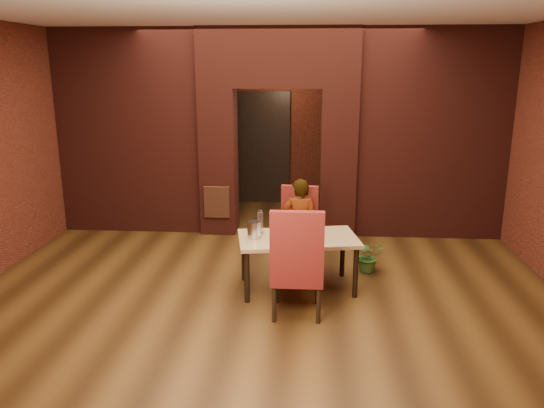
{
  "coord_description": "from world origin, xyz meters",
  "views": [
    {
      "loc": [
        0.51,
        -6.28,
        2.65
      ],
      "look_at": [
        0.05,
        0.0,
        0.99
      ],
      "focal_mm": 35.0,
      "sensor_mm": 36.0,
      "label": 1
    }
  ],
  "objects_px": {
    "chair_near": "(297,260)",
    "water_bottle": "(260,221)",
    "wine_glass_c": "(319,229)",
    "person_seated": "(300,225)",
    "chair_far": "(297,230)",
    "wine_bucket": "(254,230)",
    "potted_plant": "(369,256)",
    "dining_table": "(298,263)",
    "wine_glass_b": "(293,228)",
    "wine_glass_a": "(290,229)"
  },
  "relations": [
    {
      "from": "chair_near",
      "to": "water_bottle",
      "type": "xyz_separation_m",
      "value": [
        -0.47,
        0.78,
        0.19
      ]
    },
    {
      "from": "wine_glass_c",
      "to": "water_bottle",
      "type": "bearing_deg",
      "value": 172.05
    },
    {
      "from": "chair_near",
      "to": "person_seated",
      "type": "relative_size",
      "value": 0.98
    },
    {
      "from": "chair_far",
      "to": "wine_bucket",
      "type": "relative_size",
      "value": 5.43
    },
    {
      "from": "chair_far",
      "to": "water_bottle",
      "type": "xyz_separation_m",
      "value": [
        -0.44,
        -0.53,
        0.26
      ]
    },
    {
      "from": "chair_far",
      "to": "person_seated",
      "type": "relative_size",
      "value": 0.87
    },
    {
      "from": "wine_bucket",
      "to": "potted_plant",
      "type": "distance_m",
      "value": 1.68
    },
    {
      "from": "water_bottle",
      "to": "dining_table",
      "type": "bearing_deg",
      "value": -14.39
    },
    {
      "from": "person_seated",
      "to": "wine_glass_b",
      "type": "distance_m",
      "value": 0.56
    },
    {
      "from": "dining_table",
      "to": "water_bottle",
      "type": "relative_size",
      "value": 4.78
    },
    {
      "from": "wine_glass_b",
      "to": "wine_bucket",
      "type": "xyz_separation_m",
      "value": [
        -0.46,
        -0.12,
        0.01
      ]
    },
    {
      "from": "wine_glass_a",
      "to": "potted_plant",
      "type": "relative_size",
      "value": 0.42
    },
    {
      "from": "wine_glass_c",
      "to": "potted_plant",
      "type": "xyz_separation_m",
      "value": [
        0.66,
        0.59,
        -0.54
      ]
    },
    {
      "from": "dining_table",
      "to": "chair_near",
      "type": "height_order",
      "value": "chair_near"
    },
    {
      "from": "water_bottle",
      "to": "potted_plant",
      "type": "distance_m",
      "value": 1.58
    },
    {
      "from": "wine_glass_b",
      "to": "potted_plant",
      "type": "height_order",
      "value": "wine_glass_b"
    },
    {
      "from": "wine_bucket",
      "to": "water_bottle",
      "type": "distance_m",
      "value": 0.2
    },
    {
      "from": "dining_table",
      "to": "wine_glass_b",
      "type": "xyz_separation_m",
      "value": [
        -0.06,
        0.05,
        0.42
      ]
    },
    {
      "from": "wine_glass_c",
      "to": "wine_bucket",
      "type": "distance_m",
      "value": 0.78
    },
    {
      "from": "water_bottle",
      "to": "potted_plant",
      "type": "bearing_deg",
      "value": 19.67
    },
    {
      "from": "dining_table",
      "to": "wine_bucket",
      "type": "height_order",
      "value": "wine_bucket"
    },
    {
      "from": "chair_far",
      "to": "person_seated",
      "type": "distance_m",
      "value": 0.11
    },
    {
      "from": "dining_table",
      "to": "wine_glass_c",
      "type": "height_order",
      "value": "wine_glass_c"
    },
    {
      "from": "dining_table",
      "to": "chair_near",
      "type": "distance_m",
      "value": 0.72
    },
    {
      "from": "wine_glass_a",
      "to": "wine_glass_c",
      "type": "relative_size",
      "value": 0.92
    },
    {
      "from": "wine_glass_a",
      "to": "wine_bucket",
      "type": "bearing_deg",
      "value": -167.82
    },
    {
      "from": "chair_near",
      "to": "water_bottle",
      "type": "bearing_deg",
      "value": -59.42
    },
    {
      "from": "person_seated",
      "to": "wine_glass_c",
      "type": "height_order",
      "value": "person_seated"
    },
    {
      "from": "wine_bucket",
      "to": "potted_plant",
      "type": "bearing_deg",
      "value": 25.35
    },
    {
      "from": "chair_near",
      "to": "potted_plant",
      "type": "distance_m",
      "value": 1.61
    },
    {
      "from": "dining_table",
      "to": "water_bottle",
      "type": "bearing_deg",
      "value": 155.41
    },
    {
      "from": "person_seated",
      "to": "wine_glass_a",
      "type": "bearing_deg",
      "value": 85.57
    },
    {
      "from": "chair_far",
      "to": "person_seated",
      "type": "xyz_separation_m",
      "value": [
        0.03,
        -0.06,
        0.08
      ]
    },
    {
      "from": "dining_table",
      "to": "wine_glass_a",
      "type": "xyz_separation_m",
      "value": [
        -0.09,
        0.02,
        0.42
      ]
    },
    {
      "from": "person_seated",
      "to": "potted_plant",
      "type": "relative_size",
      "value": 2.88
    },
    {
      "from": "dining_table",
      "to": "chair_near",
      "type": "bearing_deg",
      "value": -99.52
    },
    {
      "from": "water_bottle",
      "to": "potted_plant",
      "type": "relative_size",
      "value": 0.68
    },
    {
      "from": "chair_far",
      "to": "wine_bucket",
      "type": "xyz_separation_m",
      "value": [
        -0.5,
        -0.72,
        0.21
      ]
    },
    {
      "from": "wine_glass_b",
      "to": "chair_near",
      "type": "bearing_deg",
      "value": -84.47
    },
    {
      "from": "chair_far",
      "to": "wine_glass_c",
      "type": "relative_size",
      "value": 5.51
    },
    {
      "from": "person_seated",
      "to": "wine_glass_b",
      "type": "relative_size",
      "value": 6.78
    },
    {
      "from": "chair_far",
      "to": "dining_table",
      "type": "bearing_deg",
      "value": -82.52
    },
    {
      "from": "chair_far",
      "to": "potted_plant",
      "type": "distance_m",
      "value": 1.0
    },
    {
      "from": "dining_table",
      "to": "wine_bucket",
      "type": "xyz_separation_m",
      "value": [
        -0.52,
        -0.07,
        0.43
      ]
    },
    {
      "from": "wine_glass_b",
      "to": "potted_plant",
      "type": "relative_size",
      "value": 0.42
    },
    {
      "from": "water_bottle",
      "to": "wine_glass_a",
      "type": "bearing_deg",
      "value": -14.54
    },
    {
      "from": "chair_far",
      "to": "wine_glass_b",
      "type": "relative_size",
      "value": 5.93
    },
    {
      "from": "person_seated",
      "to": "wine_glass_a",
      "type": "relative_size",
      "value": 6.87
    },
    {
      "from": "chair_near",
      "to": "wine_glass_c",
      "type": "relative_size",
      "value": 6.19
    },
    {
      "from": "wine_glass_c",
      "to": "wine_bucket",
      "type": "xyz_separation_m",
      "value": [
        -0.77,
        -0.09,
        0.0
      ]
    }
  ]
}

